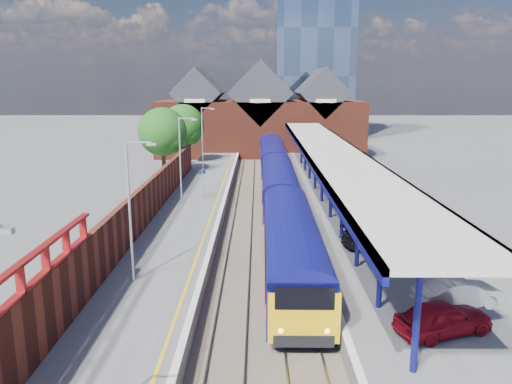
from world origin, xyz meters
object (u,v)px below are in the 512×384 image
train (275,167)px  parked_car_silver (458,293)px  lamp_post_c (182,155)px  parked_car_dark (382,236)px  lamp_post_b (132,202)px  parked_car_blue (356,199)px  lamp_post_d (203,135)px  platform_sign (202,179)px  parked_car_red (443,317)px

train → parked_car_silver: size_ratio=16.96×
lamp_post_c → parked_car_dark: 17.61m
lamp_post_b → parked_car_blue: 20.82m
lamp_post_d → platform_sign: 14.25m
parked_car_blue → parked_car_dark: bearing=158.1°
platform_sign → parked_car_red: bearing=-62.9°
train → parked_car_dark: (5.59, -22.16, -0.43)m
lamp_post_c → parked_car_dark: size_ratio=1.47×
train → lamp_post_d: lamp_post_d is taller
lamp_post_c → parked_car_dark: bearing=-39.0°
lamp_post_b → platform_sign: bearing=85.7°
lamp_post_b → parked_car_silver: (14.86, -2.91, -3.35)m
parked_car_silver → parked_car_dark: bearing=-4.3°
parked_car_red → parked_car_silver: bearing=-51.8°
lamp_post_d → parked_car_silver: 38.09m
train → lamp_post_d: bearing=149.0°
lamp_post_d → parked_car_blue: 22.08m
lamp_post_b → parked_car_red: size_ratio=1.78×
parked_car_silver → parked_car_red: bearing=133.2°
parked_car_red → parked_car_silver: parked_car_red is taller
lamp_post_d → parked_car_silver: lamp_post_d is taller
lamp_post_b → parked_car_silver: size_ratio=1.80×
train → lamp_post_b: size_ratio=9.42×
lamp_post_d → platform_sign: size_ratio=2.80×
platform_sign → parked_car_blue: bearing=-12.8°
parked_car_silver → train: bearing=-1.3°
train → lamp_post_c: lamp_post_c is taller
parked_car_red → parked_car_dark: bearing=-20.1°
train → parked_car_dark: bearing=-75.9°
lamp_post_b → parked_car_silver: 15.51m
lamp_post_c → parked_car_blue: size_ratio=1.66×
lamp_post_b → parked_car_blue: lamp_post_b is taller
lamp_post_d → platform_sign: bearing=-84.4°
train → parked_car_dark: size_ratio=13.84×
lamp_post_c → parked_car_red: bearing=-58.1°
lamp_post_c → parked_car_silver: bearing=-51.8°
train → parked_car_silver: bearing=-76.9°
lamp_post_c → parked_car_blue: bearing=-3.5°
parked_car_red → train: bearing=-9.9°
parked_car_blue → parked_car_red: bearing=159.0°
lamp_post_d → parked_car_dark: lamp_post_d is taller
platform_sign → parked_car_dark: 17.69m
train → parked_car_silver: (7.01, -30.19, -0.48)m
platform_sign → parked_car_dark: bearing=-46.8°
lamp_post_b → parked_car_dark: (13.44, 5.12, -3.30)m
lamp_post_b → lamp_post_d: size_ratio=1.00×
lamp_post_b → parked_car_blue: size_ratio=1.66×
lamp_post_d → lamp_post_c: bearing=-90.0°
lamp_post_d → parked_car_red: lamp_post_d is taller
lamp_post_d → parked_car_silver: size_ratio=1.80×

